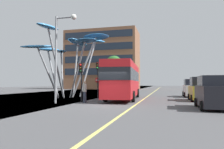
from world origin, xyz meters
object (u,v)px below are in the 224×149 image
object	(u,v)px
leaf_sculpture	(69,46)
street_lamp	(61,46)
traffic_light_kerb_near	(81,74)
pedestrian	(85,92)
car_parked_mid	(200,90)
no_entry_sign	(98,84)
traffic_light_island_mid	(110,77)
car_parked_far	(192,89)
car_parked_near	(214,93)
traffic_light_kerb_far	(98,72)
red_bus	(123,79)

from	to	relation	value
leaf_sculpture	street_lamp	world-z (taller)	leaf_sculpture
traffic_light_kerb_near	pedestrian	bearing A→B (deg)	-18.16
car_parked_mid	no_entry_sign	distance (m)	11.05
traffic_light_island_mid	car_parked_mid	world-z (taller)	traffic_light_island_mid
traffic_light_island_mid	car_parked_far	world-z (taller)	traffic_light_island_mid
traffic_light_kerb_near	car_parked_near	bearing A→B (deg)	-12.23
traffic_light_kerb_far	red_bus	bearing A→B (deg)	-13.35
traffic_light_kerb_near	no_entry_sign	xyz separation A→B (m)	(-0.73, 6.66, -0.88)
red_bus	pedestrian	xyz separation A→B (m)	(-2.44, -4.33, -1.14)
car_parked_far	street_lamp	distance (m)	16.28
leaf_sculpture	pedestrian	xyz separation A→B (m)	(4.39, -6.13, -5.14)
traffic_light_kerb_near	car_parked_mid	distance (m)	10.98
car_parked_far	traffic_light_kerb_far	bearing A→B (deg)	-153.48
car_parked_mid	car_parked_near	bearing A→B (deg)	-90.91
car_parked_far	no_entry_sign	bearing A→B (deg)	-162.89
car_parked_near	pedestrian	size ratio (longest dim) A/B	2.19
red_bus	no_entry_sign	bearing A→B (deg)	145.31
traffic_light_kerb_near	traffic_light_island_mid	distance (m)	11.65
traffic_light_island_mid	car_parked_mid	distance (m)	13.07
red_bus	traffic_light_kerb_far	size ratio (longest dim) A/B	2.74
red_bus	car_parked_far	bearing A→B (deg)	38.80
red_bus	leaf_sculpture	world-z (taller)	leaf_sculpture
traffic_light_kerb_near	leaf_sculpture	bearing A→B (deg)	123.73
car_parked_mid	car_parked_far	world-z (taller)	car_parked_mid
street_lamp	traffic_light_kerb_near	bearing A→B (deg)	44.69
traffic_light_kerb_near	car_parked_near	size ratio (longest dim) A/B	0.84
leaf_sculpture	car_parked_far	bearing A→B (deg)	15.78
pedestrian	no_entry_sign	world-z (taller)	no_entry_sign
red_bus	no_entry_sign	distance (m)	4.35
red_bus	traffic_light_kerb_far	bearing A→B (deg)	166.65
traffic_light_island_mid	traffic_light_kerb_far	bearing A→B (deg)	-85.90
traffic_light_kerb_near	car_parked_near	distance (m)	10.26
pedestrian	red_bus	bearing A→B (deg)	60.56
leaf_sculpture	traffic_light_kerb_near	world-z (taller)	leaf_sculpture
car_parked_near	pedestrian	xyz separation A→B (m)	(-9.55, 2.03, -0.09)
red_bus	car_parked_far	size ratio (longest dim) A/B	2.65
traffic_light_kerb_near	street_lamp	xyz separation A→B (m)	(-1.26, -1.24, 2.23)
leaf_sculpture	traffic_light_island_mid	xyz separation A→B (m)	(3.38, 5.63, -3.50)
pedestrian	traffic_light_kerb_far	bearing A→B (deg)	95.95
car_parked_near	street_lamp	xyz separation A→B (m)	(-11.19, 0.91, 3.64)
red_bus	car_parked_far	world-z (taller)	red_bus
traffic_light_kerb_far	car_parked_near	bearing A→B (deg)	-35.01
red_bus	traffic_light_kerb_near	distance (m)	5.07
red_bus	traffic_light_island_mid	world-z (taller)	red_bus
traffic_light_kerb_near	car_parked_near	world-z (taller)	traffic_light_kerb_near
leaf_sculpture	car_parked_far	world-z (taller)	leaf_sculpture
red_bus	car_parked_near	bearing A→B (deg)	-41.78
car_parked_near	no_entry_sign	bearing A→B (deg)	140.43
car_parked_near	no_entry_sign	world-z (taller)	no_entry_sign
car_parked_mid	no_entry_sign	world-z (taller)	no_entry_sign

